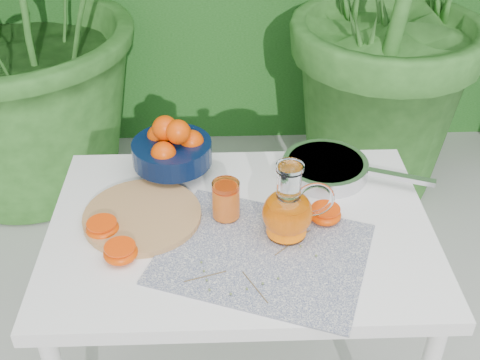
{
  "coord_description": "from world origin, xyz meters",
  "views": [
    {
      "loc": [
        0.08,
        -1.29,
        1.76
      ],
      "look_at": [
        0.12,
        -0.06,
        0.88
      ],
      "focal_mm": 45.0,
      "sensor_mm": 36.0,
      "label": 1
    }
  ],
  "objects_px": {
    "white_table": "(240,248)",
    "saute_pan": "(326,167)",
    "juice_pitcher": "(288,211)",
    "cutting_board": "(142,216)",
    "fruit_bowl": "(172,147)"
  },
  "relations": [
    {
      "from": "fruit_bowl",
      "to": "juice_pitcher",
      "type": "xyz_separation_m",
      "value": [
        0.31,
        -0.3,
        -0.01
      ]
    },
    {
      "from": "cutting_board",
      "to": "saute_pan",
      "type": "distance_m",
      "value": 0.55
    },
    {
      "from": "white_table",
      "to": "juice_pitcher",
      "type": "xyz_separation_m",
      "value": [
        0.12,
        -0.04,
        0.16
      ]
    },
    {
      "from": "cutting_board",
      "to": "saute_pan",
      "type": "bearing_deg",
      "value": 20.19
    },
    {
      "from": "white_table",
      "to": "saute_pan",
      "type": "distance_m",
      "value": 0.36
    },
    {
      "from": "fruit_bowl",
      "to": "saute_pan",
      "type": "height_order",
      "value": "fruit_bowl"
    },
    {
      "from": "fruit_bowl",
      "to": "juice_pitcher",
      "type": "distance_m",
      "value": 0.42
    },
    {
      "from": "white_table",
      "to": "fruit_bowl",
      "type": "height_order",
      "value": "fruit_bowl"
    },
    {
      "from": "fruit_bowl",
      "to": "saute_pan",
      "type": "bearing_deg",
      "value": -4.07
    },
    {
      "from": "saute_pan",
      "to": "cutting_board",
      "type": "bearing_deg",
      "value": -159.81
    },
    {
      "from": "juice_pitcher",
      "to": "saute_pan",
      "type": "distance_m",
      "value": 0.3
    },
    {
      "from": "cutting_board",
      "to": "saute_pan",
      "type": "relative_size",
      "value": 0.69
    },
    {
      "from": "white_table",
      "to": "cutting_board",
      "type": "relative_size",
      "value": 3.21
    },
    {
      "from": "saute_pan",
      "to": "juice_pitcher",
      "type": "bearing_deg",
      "value": -117.83
    },
    {
      "from": "cutting_board",
      "to": "saute_pan",
      "type": "xyz_separation_m",
      "value": [
        0.52,
        0.19,
        0.02
      ]
    }
  ]
}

